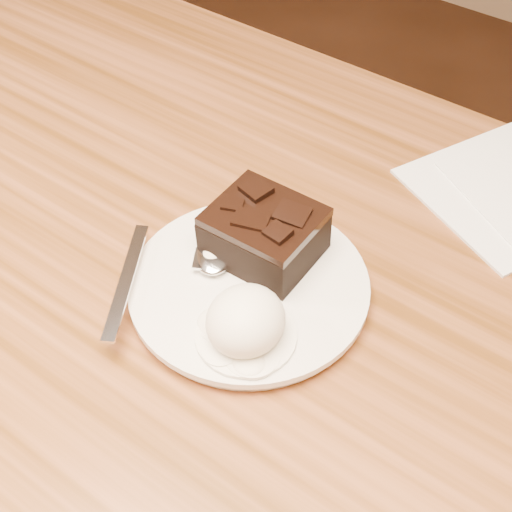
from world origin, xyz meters
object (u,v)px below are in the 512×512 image
Objects in this scene: dining_table at (160,470)px; brownie at (264,236)px; napkin at (509,191)px; spoon at (214,256)px; ice_cream_scoop at (246,321)px; plate at (249,289)px.

dining_table is 0.43m from brownie.
brownie is at bearing -121.86° from napkin.
spoon is (-0.03, -0.03, -0.01)m from brownie.
ice_cream_scoop is 0.32m from napkin.
plate reaches higher than napkin.
ice_cream_scoop reaches higher than brownie.
spoon is at bearing 176.18° from plate.
brownie is (0.10, 0.08, 0.41)m from dining_table.
dining_table is at bearing -141.95° from brownie.
ice_cream_scoop is 0.09m from spoon.
plate is at bearing 124.42° from ice_cream_scoop.
ice_cream_scoop is 0.39× the size of napkin.
dining_table is 0.44m from ice_cream_scoop.
napkin is at bearing 58.14° from brownie.
plate is 1.07× the size of spoon.
brownie is at bearing 38.05° from dining_table.
ice_cream_scoop reaches higher than napkin.
plate is at bearing -116.31° from napkin.
napkin is (0.13, 0.22, -0.03)m from brownie.
ice_cream_scoop is (0.14, -0.00, 0.41)m from dining_table.
spoon is (-0.04, 0.00, 0.01)m from plate.
spoon reaches higher than dining_table.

